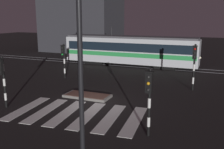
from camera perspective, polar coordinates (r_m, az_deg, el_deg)
ground_plane at (r=16.52m, az=-4.01°, el=-6.19°), size 120.00×120.00×0.00m
rail_near at (r=27.87m, az=7.48°, el=1.48°), size 80.00×0.12×0.03m
rail_far at (r=29.24m, az=8.21°, el=1.97°), size 80.00×0.12×0.03m
crosswalk_zebra at (r=14.77m, az=-7.68°, el=-8.53°), size 7.56×4.79×0.02m
traffic_island at (r=17.66m, az=-5.42°, el=-4.67°), size 3.11×1.39×0.18m
traffic_light_corner_near_left at (r=16.35m, az=-22.90°, el=0.01°), size 0.36×0.42×3.08m
traffic_light_corner_far_right at (r=19.58m, az=17.58°, el=2.97°), size 0.36×0.42×3.40m
traffic_light_corner_near_right at (r=11.45m, az=8.11°, el=-3.98°), size 0.36×0.42×3.12m
traffic_light_corner_far_left at (r=22.98m, az=-10.57°, el=4.04°), size 0.36×0.42×3.02m
street_lamp_near_kerb at (r=8.59m, az=-7.91°, el=9.87°), size 0.44×1.21×7.82m
tram at (r=28.87m, az=3.93°, el=5.41°), size 14.88×2.58×4.15m
building_backdrop at (r=42.08m, az=-6.65°, el=13.74°), size 11.27×8.00×12.54m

